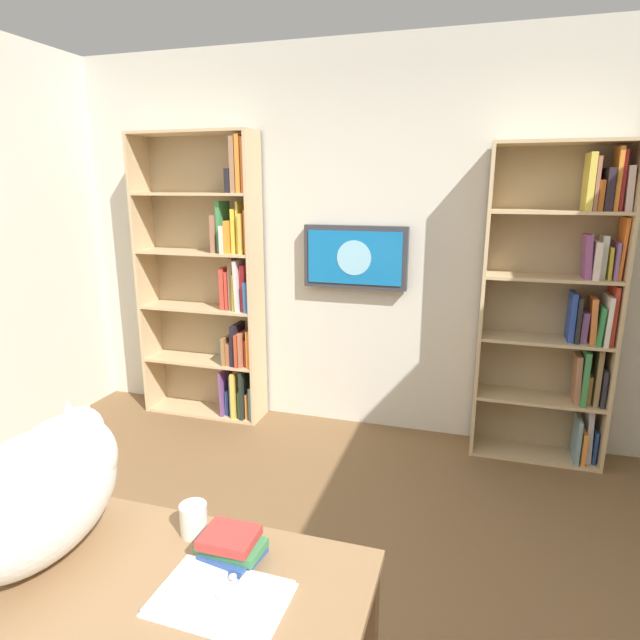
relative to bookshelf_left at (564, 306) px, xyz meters
The scene contains 9 objects.
wall_back 1.36m from the bookshelf_left, ahead, with size 4.52×0.06×2.70m, color beige.
bookshelf_left is the anchor object (origin of this frame).
bookshelf_right 2.40m from the bookshelf_left, ahead, with size 0.94×0.28×2.13m.
wall_mounted_tv 1.38m from the bookshelf_left, ahead, with size 0.73×0.07×0.44m.
desk 2.94m from the bookshelf_left, 60.80° to the left, with size 1.39×0.57×0.75m.
cat 2.98m from the bookshelf_left, 56.76° to the left, with size 0.31×0.69×0.38m.
open_binder 2.77m from the bookshelf_left, 66.91° to the left, with size 0.34×0.23×0.02m.
coffee_mug 2.66m from the bookshelf_left, 61.18° to the left, with size 0.08×0.08×0.10m, color white.
desk_book_stack 2.65m from the bookshelf_left, 64.77° to the left, with size 0.19×0.16×0.08m.
Camera 1 is at (-0.79, 1.46, 1.75)m, focal length 29.75 mm.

